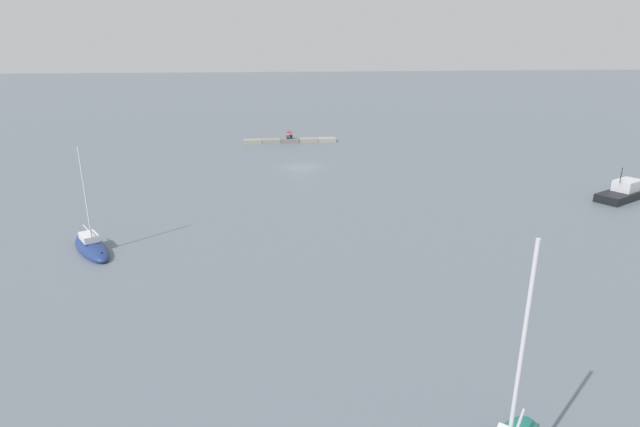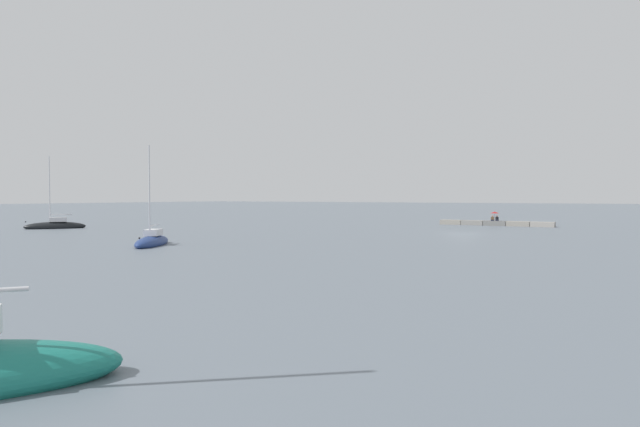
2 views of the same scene
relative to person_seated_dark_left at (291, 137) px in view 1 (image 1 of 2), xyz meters
The scene contains 7 objects.
ground_plane 16.91m from the person_seated_dark_left, 89.27° to the left, with size 500.00×500.00×0.00m, color slate.
seawall_pier 0.60m from the person_seated_dark_left, ahead, with size 14.36×1.67×0.62m.
person_seated_dark_left is the anchor object (origin of this frame).
person_seated_brown_right 0.57m from the person_seated_dark_left, ahead, with size 0.47×0.65×0.73m.
umbrella_open_red 0.90m from the person_seated_dark_left, ahead, with size 1.15×1.15×1.26m.
sailboat_navy_near 45.42m from the person_seated_dark_left, 66.63° to the left, with size 4.63×6.24×8.10m.
motorboat_black_far 46.08m from the person_seated_dark_left, 131.68° to the left, with size 7.61×5.34×4.14m.
Camera 1 is at (5.86, 60.69, 14.17)m, focal length 28.16 mm.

